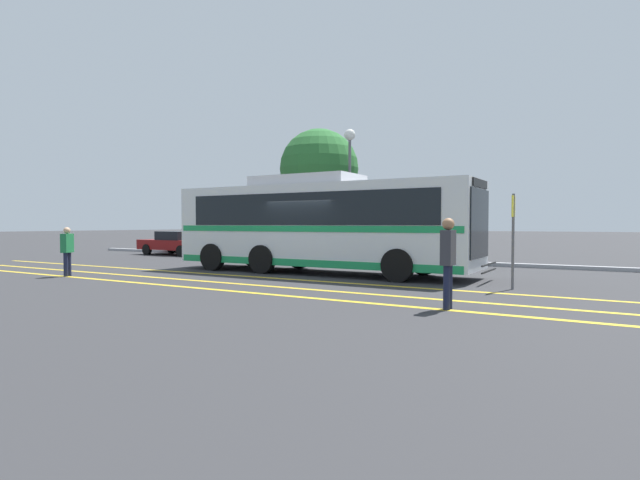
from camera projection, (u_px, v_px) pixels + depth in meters
ground_plane at (312, 274)px, 17.32m from camera, size 220.00×220.00×0.00m
lane_strip_0 at (285, 279)px, 15.68m from camera, size 30.94×0.20×0.01m
lane_strip_1 at (250, 285)px, 14.17m from camera, size 30.94×0.20×0.01m
lane_strip_2 at (219, 290)px, 13.06m from camera, size 30.94×0.20×0.01m
curb_strip at (387, 260)px, 22.80m from camera, size 38.94×0.36×0.15m
transit_bus at (320, 223)px, 17.53m from camera, size 11.27×2.71×3.44m
parked_car_0 at (176, 243)px, 27.89m from camera, size 4.54×2.09×1.32m
parked_car_1 at (272, 245)px, 24.48m from camera, size 4.50×1.91×1.34m
parked_car_2 at (411, 247)px, 21.08m from camera, size 4.90×1.97×1.54m
pedestrian_0 at (67, 249)px, 16.44m from camera, size 0.37×0.47×1.62m
pedestrian_1 at (448, 257)px, 10.07m from camera, size 0.24×0.42×1.85m
bus_stop_sign at (513, 229)px, 13.13m from camera, size 0.07×0.40×2.53m
street_lamp at (350, 161)px, 24.70m from camera, size 0.55×0.55×6.42m
tree_0 at (319, 169)px, 27.08m from camera, size 4.28×4.28×6.88m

